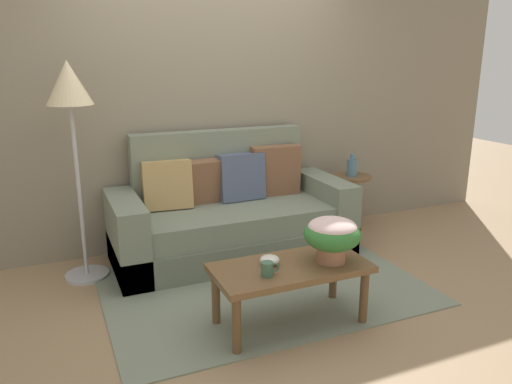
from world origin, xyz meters
TOP-DOWN VIEW (x-y plane):
  - ground_plane at (0.00, 0.00)m, footprint 14.00×14.00m
  - wall_back at (0.00, 1.21)m, footprint 6.40×0.12m
  - area_rug at (0.00, 0.02)m, footprint 2.35×1.65m
  - couch at (0.01, 0.75)m, footprint 2.05×0.86m
  - coffee_table at (-0.06, -0.53)m, footprint 1.01×0.49m
  - side_table at (1.35, 0.88)m, footprint 0.38×0.38m
  - floor_lamp at (-1.22, 0.74)m, footprint 0.34×0.34m
  - potted_plant at (0.21, -0.59)m, footprint 0.37×0.37m
  - coffee_mug at (-0.26, -0.62)m, footprint 0.12×0.08m
  - snack_bowl at (-0.18, -0.48)m, footprint 0.13×0.13m
  - table_vase at (1.34, 0.86)m, footprint 0.11×0.11m

SIDE VIEW (x-z plane):
  - ground_plane at x=0.00m, z-range 0.00..0.00m
  - area_rug at x=0.00m, z-range 0.00..0.01m
  - couch at x=0.01m, z-range -0.20..0.87m
  - coffee_table at x=-0.06m, z-range 0.15..0.57m
  - side_table at x=1.35m, z-range 0.11..0.66m
  - snack_bowl at x=-0.18m, z-range 0.42..0.48m
  - coffee_mug at x=-0.26m, z-range 0.42..0.51m
  - potted_plant at x=0.21m, z-range 0.46..0.75m
  - table_vase at x=1.34m, z-range 0.54..0.76m
  - floor_lamp at x=-1.22m, z-range 0.53..2.21m
  - wall_back at x=0.00m, z-range 0.00..2.80m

